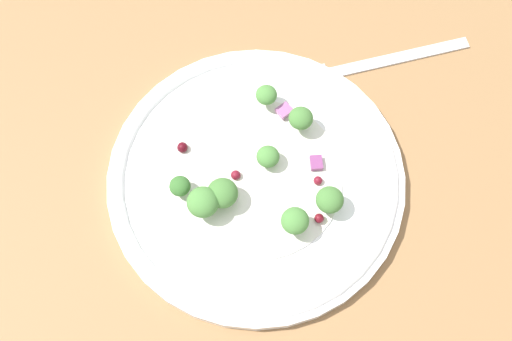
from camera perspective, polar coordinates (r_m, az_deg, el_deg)
name	(u,v)px	position (r cm, az deg, el deg)	size (l,w,h in cm)	color
ground_plane	(249,155)	(62.43, -0.60, 1.39)	(180.00, 180.00, 2.00)	olive
plate	(256,178)	(59.48, 0.00, -0.68)	(27.54, 27.54, 1.70)	white
dressing_pool	(256,176)	(59.07, 0.00, -0.52)	(15.98, 15.98, 0.20)	white
broccoli_floret_0	(301,118)	(59.62, 4.00, 4.63)	(2.29, 2.29, 2.32)	#8EB77A
broccoli_floret_1	(266,95)	(60.78, 0.93, 6.71)	(2.03, 2.03, 2.06)	#9EC684
broccoli_floret_2	(222,193)	(56.76, -2.99, -2.04)	(2.80, 2.80, 2.84)	#8EB77A
broccoli_floret_3	(330,200)	(56.91, 6.55, -2.63)	(2.50, 2.50, 2.53)	#8EB77A
broccoli_floret_4	(295,221)	(55.67, 3.48, -4.49)	(2.46, 2.46, 2.49)	#9EC684
broccoli_floret_5	(268,156)	(58.51, 1.09, 1.25)	(2.12, 2.12, 2.15)	#ADD18E
broccoli_floret_6	(203,202)	(56.26, -4.73, -2.84)	(2.85, 2.85, 2.89)	#9EC684
broccoli_floret_7	(180,186)	(57.74, -6.76, -1.40)	(1.92, 1.92, 1.95)	#ADD18E
cranberry_0	(319,218)	(57.30, 5.62, -4.24)	(0.86, 0.86, 0.86)	maroon
cranberry_1	(182,147)	(60.12, -6.55, 2.05)	(1.00, 1.00, 1.00)	#4C0A14
cranberry_2	(236,175)	(58.72, -1.81, -0.41)	(0.90, 0.90, 0.90)	maroon
cranberry_3	(318,181)	(58.74, 5.52, -0.89)	(0.82, 0.82, 0.82)	maroon
onion_bit_0	(284,111)	(61.34, 2.54, 5.33)	(1.21, 1.35, 0.53)	#A35B93
onion_bit_1	(294,220)	(57.60, 3.38, -4.42)	(1.38, 0.82, 0.31)	#843D75
onion_bit_2	(316,163)	(59.36, 5.37, 0.69)	(1.37, 1.11, 0.52)	#843D75
fork	(370,64)	(66.82, 10.11, 9.31)	(16.97, 10.94, 0.50)	silver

